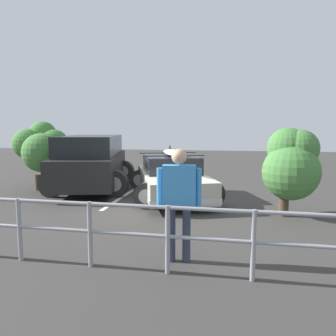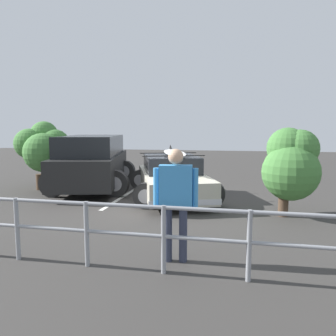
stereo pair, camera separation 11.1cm
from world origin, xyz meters
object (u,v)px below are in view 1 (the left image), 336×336
Objects in this scene: sedan_car at (171,177)px; suv_car at (92,161)px; bush_near_right at (42,146)px; person_bystander at (179,195)px; bush_near_left at (292,161)px.

suv_car is at bearing -17.43° from sedan_car.
sedan_car is at bearing 175.10° from bush_near_right.
person_bystander is at bearing 101.15° from sedan_car.
sedan_car is 0.89× the size of suv_car.
bush_near_right is (5.36, -5.10, 0.41)m from person_bystander.
suv_car is at bearing -22.04° from bush_near_left.
bush_near_right is at bearing -14.19° from bush_near_left.
sedan_car is at bearing -78.85° from person_bystander.
bush_near_left reaches higher than suv_car.
bush_near_left is (-6.04, 2.45, 0.36)m from suv_car.
bush_near_left is at bearing -124.58° from person_bystander.
suv_car reaches higher than sedan_car.
sedan_car is 3.07m from suv_car.
bush_near_right reaches higher than sedan_car.
person_bystander reaches higher than sedan_car.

